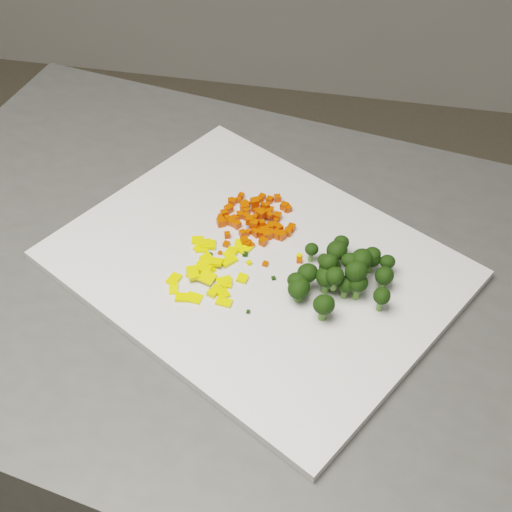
% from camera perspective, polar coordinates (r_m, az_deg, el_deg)
% --- Properties ---
extents(counter_block, '(1.07, 0.84, 0.90)m').
position_cam_1_polar(counter_block, '(1.26, -1.42, -15.08)').
color(counter_block, '#41413F').
rests_on(counter_block, ground).
extents(cutting_board, '(0.58, 0.54, 0.01)m').
position_cam_1_polar(cutting_board, '(0.89, -0.00, -0.72)').
color(cutting_board, silver).
rests_on(cutting_board, counter_block).
extents(carrot_pile, '(0.10, 0.10, 0.03)m').
position_cam_1_polar(carrot_pile, '(0.93, -0.09, 3.57)').
color(carrot_pile, red).
rests_on(carrot_pile, cutting_board).
extents(pepper_pile, '(0.12, 0.12, 0.02)m').
position_cam_1_polar(pepper_pile, '(0.87, -4.01, -0.79)').
color(pepper_pile, yellow).
rests_on(pepper_pile, cutting_board).
extents(broccoli_pile, '(0.12, 0.12, 0.06)m').
position_cam_1_polar(broccoli_pile, '(0.84, 7.17, -1.26)').
color(broccoli_pile, black).
rests_on(broccoli_pile, cutting_board).
extents(carrot_cube_0, '(0.01, 0.01, 0.01)m').
position_cam_1_polar(carrot_cube_0, '(0.92, 1.84, 2.25)').
color(carrot_cube_0, red).
rests_on(carrot_cube_0, carrot_pile).
extents(carrot_cube_1, '(0.01, 0.01, 0.01)m').
position_cam_1_polar(carrot_cube_1, '(0.93, 0.42, 3.38)').
color(carrot_cube_1, red).
rests_on(carrot_cube_1, carrot_pile).
extents(carrot_cube_2, '(0.01, 0.01, 0.01)m').
position_cam_1_polar(carrot_cube_2, '(0.93, 0.20, 3.54)').
color(carrot_cube_2, red).
rests_on(carrot_cube_2, carrot_pile).
extents(carrot_cube_3, '(0.01, 0.01, 0.01)m').
position_cam_1_polar(carrot_cube_3, '(0.95, -2.19, 3.79)').
color(carrot_cube_3, red).
rests_on(carrot_cube_3, carrot_pile).
extents(carrot_cube_4, '(0.01, 0.01, 0.01)m').
position_cam_1_polar(carrot_cube_4, '(0.94, 0.36, 3.22)').
color(carrot_cube_4, red).
rests_on(carrot_cube_4, carrot_pile).
extents(carrot_cube_5, '(0.01, 0.01, 0.01)m').
position_cam_1_polar(carrot_cube_5, '(0.97, -1.39, 4.50)').
color(carrot_cube_5, red).
rests_on(carrot_cube_5, carrot_pile).
extents(carrot_cube_6, '(0.01, 0.01, 0.01)m').
position_cam_1_polar(carrot_cube_6, '(0.92, 2.85, 2.29)').
color(carrot_cube_6, red).
rests_on(carrot_cube_6, carrot_pile).
extents(carrot_cube_7, '(0.01, 0.01, 0.01)m').
position_cam_1_polar(carrot_cube_7, '(0.91, 1.05, 1.67)').
color(carrot_cube_7, red).
rests_on(carrot_cube_7, carrot_pile).
extents(carrot_cube_8, '(0.01, 0.01, 0.01)m').
position_cam_1_polar(carrot_cube_8, '(0.93, 1.18, 2.43)').
color(carrot_cube_8, red).
rests_on(carrot_cube_8, carrot_pile).
extents(carrot_cube_9, '(0.01, 0.01, 0.01)m').
position_cam_1_polar(carrot_cube_9, '(0.92, -0.51, 2.90)').
color(carrot_cube_9, red).
rests_on(carrot_cube_9, carrot_pile).
extents(carrot_cube_10, '(0.01, 0.01, 0.01)m').
position_cam_1_polar(carrot_cube_10, '(0.94, -1.31, 3.29)').
color(carrot_cube_10, red).
rests_on(carrot_cube_10, carrot_pile).
extents(carrot_cube_11, '(0.01, 0.01, 0.01)m').
position_cam_1_polar(carrot_cube_11, '(0.94, 0.47, 3.30)').
color(carrot_cube_11, red).
rests_on(carrot_cube_11, carrot_pile).
extents(carrot_cube_12, '(0.01, 0.01, 0.01)m').
position_cam_1_polar(carrot_cube_12, '(0.94, -2.55, 3.42)').
color(carrot_cube_12, red).
rests_on(carrot_cube_12, carrot_pile).
extents(carrot_cube_13, '(0.01, 0.01, 0.01)m').
position_cam_1_polar(carrot_cube_13, '(0.94, -1.80, 2.98)').
color(carrot_cube_13, red).
rests_on(carrot_cube_13, carrot_pile).
extents(carrot_cube_14, '(0.01, 0.01, 0.01)m').
position_cam_1_polar(carrot_cube_14, '(0.92, 0.59, 2.26)').
color(carrot_cube_14, red).
rests_on(carrot_cube_14, carrot_pile).
extents(carrot_cube_15, '(0.01, 0.01, 0.01)m').
position_cam_1_polar(carrot_cube_15, '(0.95, -0.89, 4.11)').
color(carrot_cube_15, red).
rests_on(carrot_cube_15, carrot_pile).
extents(carrot_cube_16, '(0.01, 0.01, 0.01)m').
position_cam_1_polar(carrot_cube_16, '(0.93, 1.12, 3.26)').
color(carrot_cube_16, red).
rests_on(carrot_cube_16, carrot_pile).
extents(carrot_cube_17, '(0.01, 0.01, 0.01)m').
position_cam_1_polar(carrot_cube_17, '(0.90, -0.37, 0.87)').
color(carrot_cube_17, red).
rests_on(carrot_cube_17, carrot_pile).
extents(carrot_cube_18, '(0.01, 0.01, 0.01)m').
position_cam_1_polar(carrot_cube_18, '(0.91, 1.11, 1.81)').
color(carrot_cube_18, red).
rests_on(carrot_cube_18, carrot_pile).
extents(carrot_cube_19, '(0.01, 0.01, 0.01)m').
position_cam_1_polar(carrot_cube_19, '(0.92, -0.15, 2.57)').
color(carrot_cube_19, red).
rests_on(carrot_cube_19, carrot_pile).
extents(carrot_cube_20, '(0.01, 0.01, 0.01)m').
position_cam_1_polar(carrot_cube_20, '(0.97, 1.72, 4.65)').
color(carrot_cube_20, red).
rests_on(carrot_cube_20, carrot_pile).
extents(carrot_cube_21, '(0.01, 0.01, 0.01)m').
position_cam_1_polar(carrot_cube_21, '(0.92, 0.48, 2.66)').
color(carrot_cube_21, red).
rests_on(carrot_cube_21, carrot_pile).
extents(carrot_cube_22, '(0.01, 0.01, 0.01)m').
position_cam_1_polar(carrot_cube_22, '(0.97, 0.29, 4.53)').
color(carrot_cube_22, red).
rests_on(carrot_cube_22, carrot_pile).
extents(carrot_cube_23, '(0.01, 0.01, 0.01)m').
position_cam_1_polar(carrot_cube_23, '(0.93, 0.99, 3.54)').
color(carrot_cube_23, red).
rests_on(carrot_cube_23, carrot_pile).
extents(carrot_cube_24, '(0.01, 0.01, 0.01)m').
position_cam_1_polar(carrot_cube_24, '(0.92, 0.49, 1.84)').
color(carrot_cube_24, red).
rests_on(carrot_cube_24, carrot_pile).
extents(carrot_cube_25, '(0.01, 0.01, 0.01)m').
position_cam_1_polar(carrot_cube_25, '(0.95, -0.80, 3.61)').
color(carrot_cube_25, red).
rests_on(carrot_cube_25, carrot_pile).
extents(carrot_cube_26, '(0.01, 0.01, 0.01)m').
position_cam_1_polar(carrot_cube_26, '(0.94, 1.58, 2.85)').
color(carrot_cube_26, red).
rests_on(carrot_cube_26, carrot_pile).
extents(carrot_cube_27, '(0.01, 0.01, 0.01)m').
position_cam_1_polar(carrot_cube_27, '(0.90, -0.68, 1.00)').
color(carrot_cube_27, red).
rests_on(carrot_cube_27, carrot_pile).
extents(carrot_cube_28, '(0.01, 0.01, 0.01)m').
position_cam_1_polar(carrot_cube_28, '(0.94, 0.36, 3.38)').
color(carrot_cube_28, red).
rests_on(carrot_cube_28, carrot_pile).
extents(carrot_cube_29, '(0.01, 0.01, 0.01)m').
position_cam_1_polar(carrot_cube_29, '(0.93, -2.49, 2.70)').
color(carrot_cube_29, red).
rests_on(carrot_cube_29, carrot_pile).
extents(carrot_cube_30, '(0.01, 0.01, 0.01)m').
position_cam_1_polar(carrot_cube_30, '(0.95, 0.82, 3.77)').
color(carrot_cube_30, red).
rests_on(carrot_cube_30, carrot_pile).
extents(carrot_cube_31, '(0.01, 0.01, 0.01)m').
position_cam_1_polar(carrot_cube_31, '(0.95, -0.98, 3.74)').
color(carrot_cube_31, red).
rests_on(carrot_cube_31, carrot_pile).
extents(carrot_cube_32, '(0.01, 0.01, 0.01)m').
position_cam_1_polar(carrot_cube_32, '(0.95, 2.42, 3.79)').
color(carrot_cube_32, red).
rests_on(carrot_cube_32, carrot_pile).
extents(carrot_cube_33, '(0.01, 0.01, 0.01)m').
position_cam_1_polar(carrot_cube_33, '(0.94, 1.73, 3.19)').
color(carrot_cube_33, red).
rests_on(carrot_cube_33, carrot_pile).
extents(carrot_cube_34, '(0.01, 0.01, 0.01)m').
position_cam_1_polar(carrot_cube_34, '(0.95, -0.09, 3.74)').
color(carrot_cube_34, red).
rests_on(carrot_cube_34, carrot_pile).
extents(carrot_cube_35, '(0.01, 0.01, 0.01)m').
position_cam_1_polar(carrot_cube_35, '(0.92, -0.68, 1.89)').
color(carrot_cube_35, red).
rests_on(carrot_cube_35, carrot_pile).
extents(carrot_cube_36, '(0.01, 0.01, 0.01)m').
position_cam_1_polar(carrot_cube_36, '(0.92, -2.31, 1.69)').
color(carrot_cube_36, red).
rests_on(carrot_cube_36, carrot_pile).
extents(carrot_cube_37, '(0.01, 0.01, 0.01)m').
position_cam_1_polar(carrot_cube_37, '(0.92, 2.57, 1.94)').
color(carrot_cube_37, red).
rests_on(carrot_cube_37, carrot_pile).
extents(carrot_cube_38, '(0.01, 0.01, 0.01)m').
position_cam_1_polar(carrot_cube_38, '(0.92, 0.53, 2.18)').
color(carrot_cube_38, red).
rests_on(carrot_cube_38, carrot_pile).
extents(carrot_cube_39, '(0.01, 0.01, 0.01)m').
position_cam_1_polar(carrot_cube_39, '(0.96, 1.10, 4.52)').
color(carrot_cube_39, red).
rests_on(carrot_cube_39, carrot_pile).
extents(carrot_cube_40, '(0.01, 0.01, 0.01)m').
position_cam_1_polar(carrot_cube_40, '(0.95, 1.10, 3.59)').
color(carrot_cube_40, red).
rests_on(carrot_cube_40, carrot_pile).
extents(carrot_cube_41, '(0.01, 0.01, 0.01)m').
position_cam_1_polar(carrot_cube_41, '(0.94, 0.35, 3.14)').
color(carrot_cube_41, red).
rests_on(carrot_cube_41, carrot_pile).
extents(carrot_cube_42, '(0.01, 0.01, 0.01)m').
position_cam_1_polar(carrot_cube_42, '(0.93, -2.82, 2.71)').
color(carrot_cube_42, red).
rests_on(carrot_cube_42, carrot_pile).
extents(carrot_cube_43, '(0.01, 0.01, 0.01)m').
position_cam_1_polar(carrot_cube_43, '(0.95, -0.10, 4.33)').
color(carrot_cube_43, red).
rests_on(carrot_cube_43, carrot_pile).
extents(carrot_cube_44, '(0.01, 0.01, 0.01)m').
position_cam_1_polar(carrot_cube_44, '(0.91, 1.69, 1.74)').
color(carrot_cube_44, red).
rests_on(carrot_cube_44, carrot_pile).
extents(carrot_cube_45, '(0.01, 0.01, 0.01)m').
position_cam_1_polar(carrot_cube_45, '(0.93, 1.46, 2.41)').
color(carrot_cube_45, red).
rests_on(carrot_cube_45, carrot_pile).
extents(carrot_cube_46, '(0.01, 0.01, 0.01)m').
position_cam_1_polar(carrot_cube_46, '(0.91, 2.06, 1.64)').
color(carrot_cube_46, red).
rests_on(carrot_cube_46, carrot_pile).
extents(carrot_cube_47, '(0.01, 0.01, 0.01)m').
position_cam_1_polar(carrot_cube_47, '(0.94, 0.84, 4.05)').
color(carrot_cube_47, red).
rests_on(carrot_cube_47, carrot_pile).
extents(carrot_cube_48, '(0.01, 0.01, 0.01)m').
position_cam_1_polar(carrot_cube_48, '(0.95, -0.89, 3.93)').
color(carrot_cube_48, red).
rests_on(carrot_cube_48, carrot_pile).
extents(carrot_cube_49, '(0.01, 0.01, 0.01)m').
position_cam_1_polar(carrot_cube_49, '(0.93, -1.99, 2.76)').
color(carrot_cube_49, red).
rests_on(carrot_cube_49, carrot_pile).
extents(carrot_cube_50, '(0.01, 0.01, 0.01)m').
position_cam_1_polar(carrot_cube_50, '(0.93, -1.54, 2.52)').
color(carrot_cube_50, red).
rests_on(carrot_cube_50, carrot_pile).
extents(carrot_cube_51, '(0.01, 0.01, 0.01)m').
position_cam_1_polar(carrot_cube_51, '(0.95, 2.29, 4.00)').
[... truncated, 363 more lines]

